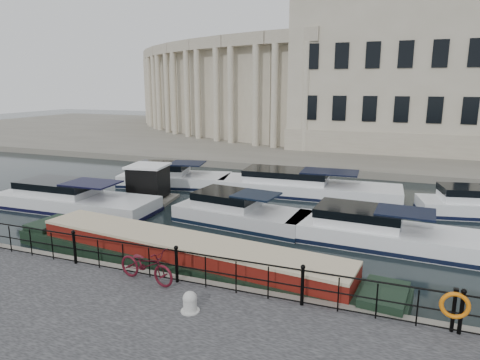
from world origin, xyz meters
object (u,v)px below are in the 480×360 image
at_px(life_ring_post, 455,306).
at_px(narrowboat, 184,260).
at_px(bicycle, 146,265).
at_px(mooring_bollard, 190,302).
at_px(harbour_hut, 149,184).

height_order(life_ring_post, narrowboat, life_ring_post).
relative_size(bicycle, life_ring_post, 1.82).
bearing_deg(mooring_bollard, narrowboat, 120.62).
bearing_deg(narrowboat, bicycle, -85.93).
distance_m(mooring_bollard, life_ring_post, 6.79).
relative_size(mooring_bollard, narrowboat, 0.04).
relative_size(narrowboat, harbour_hut, 4.90).
relative_size(bicycle, narrowboat, 0.14).
distance_m(bicycle, life_ring_post, 8.75).
relative_size(mooring_bollard, life_ring_post, 0.50).
height_order(mooring_bollard, life_ring_post, life_ring_post).
distance_m(bicycle, mooring_bollard, 2.43).
height_order(bicycle, life_ring_post, life_ring_post).
xyz_separation_m(mooring_bollard, narrowboat, (-2.04, 3.44, -0.46)).
height_order(narrowboat, harbour_hut, harbour_hut).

